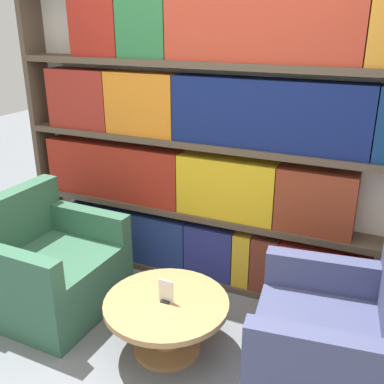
% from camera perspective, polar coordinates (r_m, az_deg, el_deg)
% --- Properties ---
extents(ground_plane, '(14.00, 14.00, 0.00)m').
position_cam_1_polar(ground_plane, '(3.06, -7.90, -22.18)').
color(ground_plane, slate).
extents(bookshelf, '(3.31, 0.30, 2.38)m').
position_cam_1_polar(bookshelf, '(3.50, 2.44, 6.09)').
color(bookshelf, silver).
rests_on(bookshelf, ground_plane).
extents(armchair_left, '(0.86, 0.91, 0.89)m').
position_cam_1_polar(armchair_left, '(3.62, -17.65, -9.41)').
color(armchair_left, '#336047').
rests_on(armchair_left, ground_plane).
extents(armchair_right, '(0.95, 0.99, 0.89)m').
position_cam_1_polar(armchair_right, '(2.87, 17.43, -18.27)').
color(armchair_right, '#42476B').
rests_on(armchair_right, ground_plane).
extents(coffee_table, '(0.82, 0.82, 0.38)m').
position_cam_1_polar(coffee_table, '(3.06, -3.24, -15.32)').
color(coffee_table, '#AD7F4C').
rests_on(coffee_table, ground_plane).
extents(table_sign, '(0.10, 0.06, 0.16)m').
position_cam_1_polar(table_sign, '(2.96, -3.31, -12.61)').
color(table_sign, black).
rests_on(table_sign, coffee_table).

